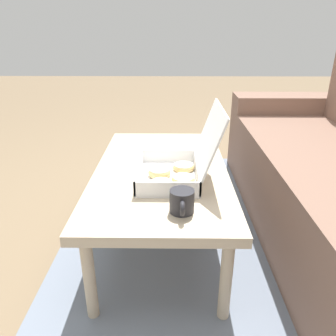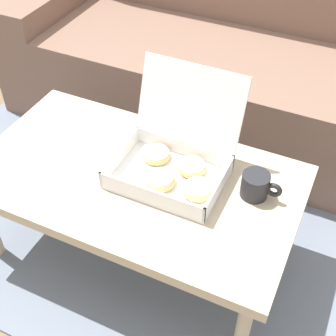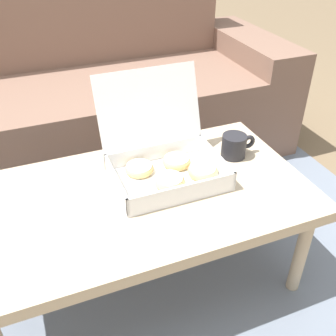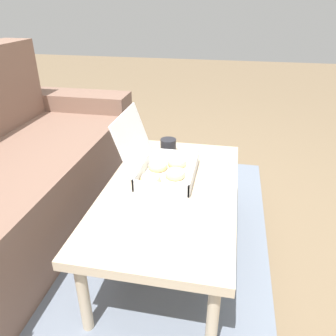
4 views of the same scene
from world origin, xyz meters
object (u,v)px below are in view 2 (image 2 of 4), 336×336
(coffee_table, at_px, (135,184))
(coffee_mug, at_px, (256,185))
(couch, at_px, (229,63))
(pastry_box, at_px, (176,160))

(coffee_table, height_order, coffee_mug, coffee_mug)
(couch, xyz_separation_m, coffee_mug, (0.38, -0.85, 0.12))
(couch, relative_size, coffee_mug, 16.19)
(pastry_box, height_order, coffee_mug, pastry_box)
(couch, relative_size, coffee_table, 1.94)
(pastry_box, distance_m, coffee_mug, 0.27)
(coffee_mug, bearing_deg, couch, 114.20)
(couch, bearing_deg, pastry_box, -82.32)
(pastry_box, bearing_deg, couch, 97.68)
(coffee_mug, bearing_deg, pastry_box, -177.50)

